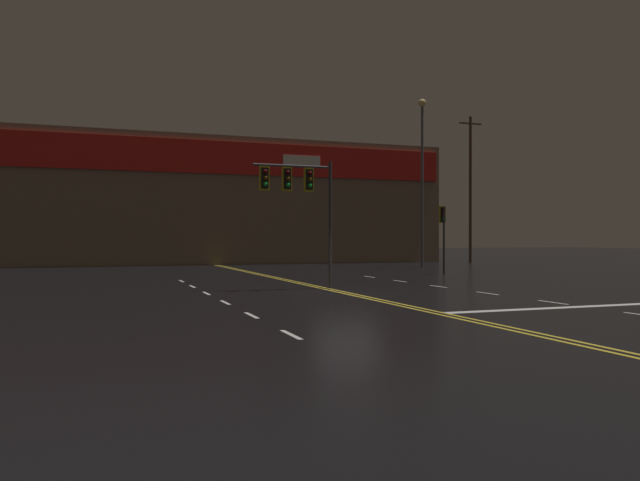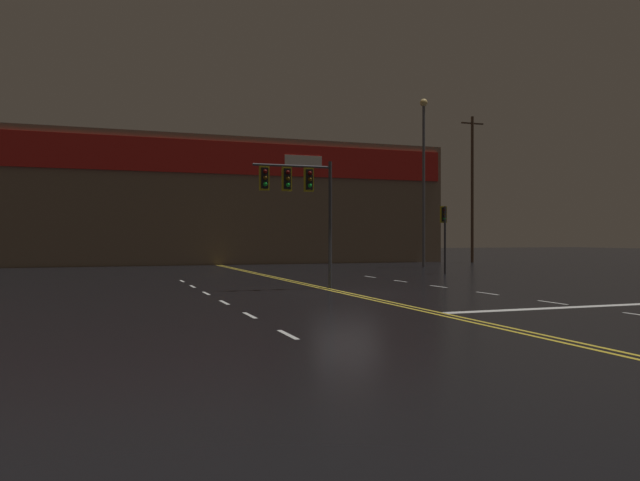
# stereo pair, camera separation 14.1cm
# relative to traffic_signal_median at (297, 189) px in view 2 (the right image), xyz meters

# --- Properties ---
(ground_plane) EXTENTS (200.00, 200.00, 0.00)m
(ground_plane) POSITION_rel_traffic_signal_median_xyz_m (1.18, -2.47, -4.13)
(ground_plane) COLOR black
(road_markings) EXTENTS (14.93, 60.00, 0.01)m
(road_markings) POSITION_rel_traffic_signal_median_xyz_m (2.14, -3.75, -4.13)
(road_markings) COLOR gold
(road_markings) RESTS_ON ground
(traffic_signal_median) EXTENTS (3.38, 0.36, 5.31)m
(traffic_signal_median) POSITION_rel_traffic_signal_median_xyz_m (0.00, 0.00, 0.00)
(traffic_signal_median) COLOR #38383D
(traffic_signal_median) RESTS_ON ground
(traffic_signal_corner_northeast) EXTENTS (0.42, 0.36, 4.01)m
(traffic_signal_corner_northeast) POSITION_rel_traffic_signal_median_xyz_m (11.57, 7.82, -1.19)
(traffic_signal_corner_northeast) COLOR #38383D
(traffic_signal_corner_northeast) RESTS_ON ground
(streetlight_median_approach) EXTENTS (0.56, 0.56, 12.23)m
(streetlight_median_approach) POSITION_rel_traffic_signal_median_xyz_m (14.58, 15.68, 3.41)
(streetlight_median_approach) COLOR #59595E
(streetlight_median_approach) RESTS_ON ground
(building_backdrop) EXTENTS (40.02, 10.23, 10.26)m
(building_backdrop) POSITION_rel_traffic_signal_median_xyz_m (1.18, 29.42, 1.02)
(building_backdrop) COLOR #7A6651
(building_backdrop) RESTS_ON ground
(utility_pole_row) EXTENTS (47.48, 0.26, 12.78)m
(utility_pole_row) POSITION_rel_traffic_signal_median_xyz_m (1.16, 22.52, 2.29)
(utility_pole_row) COLOR #4C3828
(utility_pole_row) RESTS_ON ground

